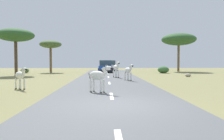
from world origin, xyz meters
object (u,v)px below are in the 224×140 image
object	(u,v)px
tree_1	(179,40)
bush_2	(25,71)
zebra_3	(128,70)
car_1	(111,66)
zebra_0	(116,68)
bush_3	(163,70)
zebra_2	(20,76)
car_0	(105,67)
tree_2	(16,36)
zebra_1	(98,76)
tree_3	(51,45)
rock_0	(188,75)

from	to	relation	value
tree_1	bush_2	size ratio (longest dim) A/B	5.24
zebra_3	car_1	bearing A→B (deg)	-106.15
zebra_0	tree_1	xyz separation A→B (m)	(10.57, 12.98, 4.07)
bush_3	zebra_2	bearing A→B (deg)	-127.56
car_0	zebra_3	bearing A→B (deg)	98.56
zebra_3	zebra_2	bearing A→B (deg)	16.96
zebra_0	tree_2	world-z (taller)	tree_2
zebra_1	zebra_3	world-z (taller)	zebra_1
zebra_2	car_0	distance (m)	19.37
tree_1	zebra_1	bearing A→B (deg)	-117.26
zebra_1	bush_2	bearing A→B (deg)	-115.94
zebra_2	bush_2	size ratio (longest dim) A/B	1.18
car_0	tree_3	xyz separation A→B (m)	(-8.07, 0.69, 3.22)
tree_3	tree_1	bearing A→B (deg)	5.88
zebra_2	bush_2	bearing A→B (deg)	-115.75
zebra_0	car_1	bearing A→B (deg)	-103.02
car_0	car_1	world-z (taller)	same
car_1	bush_2	xyz separation A→B (m)	(-12.15, -7.11, -0.50)
tree_2	rock_0	distance (m)	19.90
car_1	tree_2	world-z (taller)	tree_2
zebra_1	car_0	size ratio (longest dim) A/B	0.33
tree_1	bush_3	distance (m)	7.29
zebra_0	tree_3	size ratio (longest dim) A/B	0.36
car_0	bush_3	world-z (taller)	car_0
zebra_2	bush_3	distance (m)	21.53
zebra_0	zebra_1	bearing A→B (deg)	68.57
zebra_1	zebra_0	bearing A→B (deg)	-153.04
tree_2	zebra_2	bearing A→B (deg)	-66.99
zebra_0	zebra_3	size ratio (longest dim) A/B	1.18
tree_3	tree_2	bearing A→B (deg)	-108.49
zebra_0	zebra_2	size ratio (longest dim) A/B	1.25
rock_0	car_0	bearing A→B (deg)	135.56
tree_2	rock_0	size ratio (longest dim) A/B	8.32
bush_2	zebra_3	bearing A→B (deg)	-43.55
tree_1	tree_2	world-z (taller)	tree_1
zebra_1	tree_3	size ratio (longest dim) A/B	0.31
car_1	bush_3	bearing A→B (deg)	136.67
car_0	zebra_1	bearing A→B (deg)	89.49
tree_1	rock_0	xyz separation A→B (m)	(-2.79, -11.42, -4.91)
zebra_3	rock_0	bearing A→B (deg)	-163.79
tree_2	tree_3	bearing A→B (deg)	71.51
rock_0	zebra_0	bearing A→B (deg)	-168.69
zebra_3	tree_2	world-z (taller)	tree_2
zebra_0	rock_0	world-z (taller)	zebra_0
zebra_3	bush_3	world-z (taller)	zebra_3
car_1	rock_0	xyz separation A→B (m)	(7.95, -14.74, -0.67)
car_1	zebra_2	bearing A→B (deg)	80.13
zebra_2	tree_1	xyz separation A→B (m)	(16.70, 21.43, 4.28)
zebra_3	bush_3	xyz separation A→B (m)	(6.13, 11.97, -0.43)
car_0	bush_2	bearing A→B (deg)	5.88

